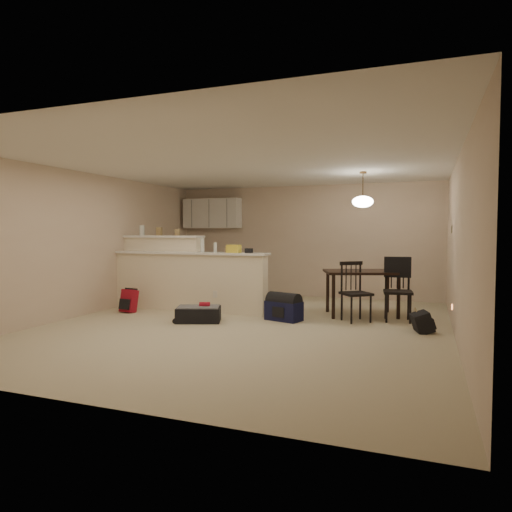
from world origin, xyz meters
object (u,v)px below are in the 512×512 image
at_px(dining_chair_far, 398,290).
at_px(suitcase, 199,314).
at_px(dining_chair_near, 356,292).
at_px(red_backpack, 129,301).
at_px(dining_table, 362,276).
at_px(pendant_lamp, 363,201).
at_px(navy_duffel, 284,311).
at_px(black_daypack, 422,322).

height_order(dining_chair_far, suitcase, dining_chair_far).
xyz_separation_m(dining_chair_near, red_backpack, (-3.99, -0.57, -0.28)).
bearing_deg(dining_chair_near, dining_table, 51.17).
bearing_deg(dining_chair_near, pendant_lamp, 51.17).
relative_size(dining_chair_far, red_backpack, 2.50).
bearing_deg(navy_duffel, dining_chair_far, 35.49).
bearing_deg(suitcase, dining_table, 11.42).
distance_m(dining_table, black_daypack, 1.57).
bearing_deg(dining_chair_far, red_backpack, -176.98).
bearing_deg(black_daypack, dining_chair_far, 11.70).
bearing_deg(red_backpack, dining_chair_near, 14.57).
height_order(suitcase, red_backpack, red_backpack).
height_order(dining_chair_near, suitcase, dining_chair_near).
bearing_deg(suitcase, red_backpack, 147.21).
bearing_deg(suitcase, pendant_lamp, 11.42).
xyz_separation_m(dining_table, pendant_lamp, (0.00, 0.00, 1.30)).
height_order(pendant_lamp, navy_duffel, pendant_lamp).
relative_size(pendant_lamp, dining_chair_far, 0.60).
height_order(dining_table, red_backpack, dining_table).
distance_m(pendant_lamp, navy_duffel, 2.34).
distance_m(pendant_lamp, dining_chair_near, 1.62).
bearing_deg(navy_duffel, suitcase, -137.71).
relative_size(dining_chair_near, navy_duffel, 1.68).
xyz_separation_m(red_backpack, navy_duffel, (2.87, 0.25, -0.05)).
height_order(dining_chair_near, red_backpack, dining_chair_near).
distance_m(suitcase, red_backpack, 1.64).
bearing_deg(black_daypack, suitcase, 81.60).
relative_size(pendant_lamp, black_daypack, 1.90).
distance_m(dining_chair_near, navy_duffel, 1.22).
distance_m(dining_chair_near, black_daypack, 1.17).
height_order(dining_table, dining_chair_far, dining_chair_far).
distance_m(red_backpack, black_daypack, 5.01).
relative_size(navy_duffel, black_daypack, 1.78).
height_order(pendant_lamp, dining_chair_near, pendant_lamp).
height_order(dining_chair_far, navy_duffel, dining_chair_far).
bearing_deg(black_daypack, dining_table, 27.52).
bearing_deg(dining_chair_far, suitcase, -165.96).
relative_size(dining_chair_near, dining_chair_far, 0.95).
distance_m(pendant_lamp, red_backpack, 4.54).
bearing_deg(suitcase, dining_chair_far, 0.51).
distance_m(pendant_lamp, black_daypack, 2.36).
xyz_separation_m(dining_chair_near, suitcase, (-2.39, -0.91, -0.37)).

